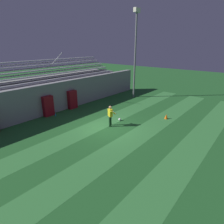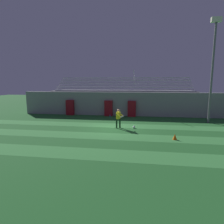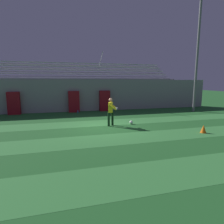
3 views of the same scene
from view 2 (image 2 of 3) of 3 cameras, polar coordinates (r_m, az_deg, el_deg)
name	(u,v)px [view 2 (image 2 of 3)]	position (r m, az deg, el deg)	size (l,w,h in m)	color
ground_plane	(113,128)	(16.28, 0.31, -4.99)	(80.00, 80.00, 0.00)	#236028
turf_stripe_near	(98,154)	(10.64, -4.30, -12.69)	(28.00, 1.77, 0.01)	#38843D
turf_stripe_mid	(108,136)	(13.92, -1.11, -7.40)	(28.00, 1.77, 0.01)	#38843D
turf_stripe_far	(115,125)	(17.30, 0.80, -4.13)	(28.00, 1.77, 0.01)	#38843D
back_wall	(121,104)	(22.40, 2.62, 2.49)	(24.00, 0.60, 2.80)	gray
padding_pillar_gate_left	(109,108)	(22.09, -1.07, 1.13)	(0.93, 0.44, 1.82)	maroon
padding_pillar_gate_right	(132,109)	(21.82, 6.05, 0.98)	(0.93, 0.44, 1.82)	maroon
padding_pillar_far_left	(70,108)	(23.33, -12.65, 1.33)	(0.93, 0.44, 1.82)	maroon
bleacher_stand	(122,101)	(24.70, 3.16, 3.33)	(18.00, 4.05, 5.43)	gray
floodlight_pole	(213,60)	(20.54, 28.45, 13.81)	(0.90, 0.36, 9.81)	slate
goalkeeper	(118,117)	(16.18, 1.98, -1.62)	(0.68, 0.70, 1.67)	#143319
soccer_ball	(134,127)	(16.37, 6.68, -4.57)	(0.22, 0.22, 0.22)	white
traffic_cone	(175,137)	(13.79, 18.61, -7.15)	(0.30, 0.30, 0.42)	orange
water_bottle	(110,116)	(21.59, -0.61, -1.18)	(0.07, 0.07, 0.24)	#1E8CD8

